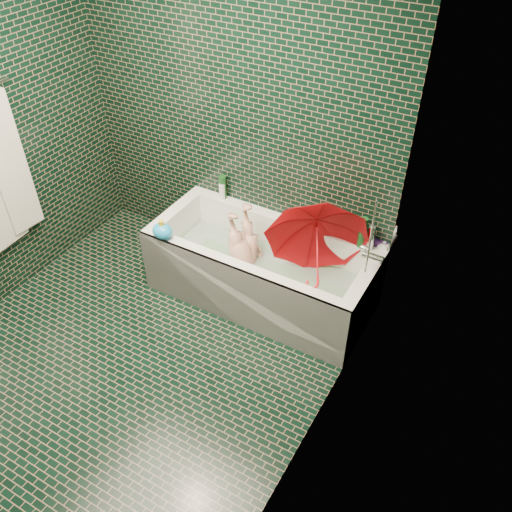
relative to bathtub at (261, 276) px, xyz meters
The scene contains 18 objects.
floor 1.12m from the bathtub, 114.07° to the right, with size 2.80×2.80×0.00m, color black.
wall_back 1.20m from the bathtub, 138.90° to the left, with size 2.80×2.80×0.00m, color black.
wall_right 1.68m from the bathtub, 49.85° to the right, with size 2.80×2.80×0.00m, color black.
bathtub is the anchor object (origin of this frame).
bath_mat 0.06m from the bathtub, 90.00° to the left, with size 1.35×0.47×0.01m, color green.
water 0.09m from the bathtub, 90.00° to the left, with size 1.48×0.53×0.00m, color silver.
faucet 0.99m from the bathtub, ahead, with size 0.18×0.19×0.55m.
child 0.16m from the bathtub, behind, with size 0.32×0.21×0.89m, color tan.
umbrella 0.60m from the bathtub, ahead, with size 0.71×0.71×0.63m, color red.
soap_bottle_a 0.94m from the bathtub, 23.53° to the left, with size 0.10×0.10×0.26m, color white.
soap_bottle_b 0.93m from the bathtub, 24.85° to the left, with size 0.10×0.10×0.21m, color #431B68.
soap_bottle_c 0.77m from the bathtub, 28.99° to the left, with size 0.14×0.14×0.17m, color #134518.
bottle_right_tall 0.86m from the bathtub, 26.02° to the left, with size 0.06×0.06×0.24m, color #134518.
bottle_right_pump 0.89m from the bathtub, 23.78° to the left, with size 0.05×0.05×0.20m, color silver.
bottle_left_tall 0.79m from the bathtub, 147.47° to the left, with size 0.06×0.06×0.20m, color #134518.
bottle_left_short 0.77m from the bathtub, 148.16° to the left, with size 0.05×0.05×0.14m, color white.
rubber_duck 0.78m from the bathtub, 31.37° to the left, with size 0.11×0.08×0.08m.
bath_toy 0.83m from the bathtub, 153.35° to the right, with size 0.18×0.15×0.15m.
Camera 1 is at (1.97, -1.72, 2.99)m, focal length 38.00 mm.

